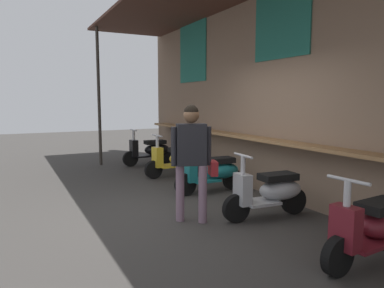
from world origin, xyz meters
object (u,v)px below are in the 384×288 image
Objects in this scene: scooter_black at (151,150)px; shopper_with_handbag at (192,152)px; scooter_silver at (271,191)px; scooter_teal at (214,172)px; scooter_yellow at (177,159)px; scooter_maroon at (374,227)px.

scooter_black is 4.73m from shopper_with_handbag.
scooter_silver is at bearing 89.32° from scooter_black.
scooter_black is 1.00× the size of scooter_silver.
scooter_teal and scooter_silver have the same top height.
scooter_teal is 0.85× the size of shopper_with_handbag.
scooter_teal is 1.00× the size of scooter_silver.
scooter_yellow is 3.29m from scooter_silver.
scooter_maroon is at bearing 89.32° from scooter_black.
scooter_silver is 1.66m from scooter_maroon.
scooter_yellow is at bearing -94.32° from scooter_maroon.
scooter_yellow is 3.18m from shopper_with_handbag.
scooter_silver is 1.32m from shopper_with_handbag.
scooter_teal is at bearing -22.69° from shopper_with_handbag.
scooter_silver is (1.64, -0.00, 0.00)m from scooter_teal.
scooter_silver is at bearing 92.32° from scooter_teal.
scooter_maroon is (3.30, -0.00, 0.00)m from scooter_teal.
scooter_maroon is 2.39m from shopper_with_handbag.
scooter_black is at bearing -93.33° from scooter_yellow.
scooter_silver is at bearing 86.67° from scooter_yellow.
scooter_black is 1.00× the size of scooter_yellow.
scooter_teal is at bearing 86.67° from scooter_yellow.
shopper_with_handbag is (2.92, -1.11, 0.62)m from scooter_yellow.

